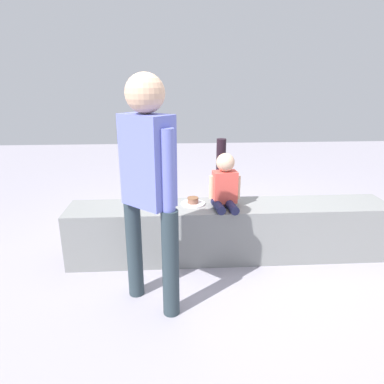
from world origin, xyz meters
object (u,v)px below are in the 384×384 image
Objects in this scene: child_seated at (225,184)px; water_bottle_far_side at (173,203)px; cake_plate at (193,202)px; adult_standing at (148,176)px; cake_box_white at (115,209)px; water_bottle_near_gift at (143,225)px; gift_bag at (221,223)px; party_cup_red at (110,220)px; handbag_black_leather at (331,226)px.

child_seated reaches higher than water_bottle_far_side.
cake_plate is (-0.28, 0.08, -0.19)m from child_seated.
adult_standing is 5.79× the size of cake_box_white.
water_bottle_near_gift is at bearing -56.93° from cake_box_white.
cake_box_white is (-1.18, 1.19, -0.67)m from child_seated.
child_seated is 1.46× the size of gift_bag.
water_bottle_far_side is at bearing 98.72° from cake_plate.
cake_plate is 1.06× the size of water_bottle_far_side.
party_cup_red is at bearing -93.74° from cake_box_white.
water_bottle_near_gift is at bearing 174.98° from handbag_black_leather.
water_bottle_near_gift reaches higher than party_cup_red.
party_cup_red is (-0.74, -0.38, -0.05)m from water_bottle_far_side.
gift_bag is 1.31m from party_cup_red.
gift_bag is (0.32, 0.40, -0.39)m from cake_plate.
child_seated reaches higher than gift_bag.
party_cup_red is (-0.57, 1.53, -0.94)m from adult_standing.
cake_plate is at bearing -128.80° from gift_bag.
cake_box_white is (-0.72, -0.06, -0.04)m from water_bottle_far_side.
adult_standing reaches higher than child_seated.
adult_standing is at bearing -69.38° from party_cup_red.
gift_bag is 1.19m from handbag_black_leather.
handbag_black_leather is (1.24, 0.42, -0.63)m from child_seated.
gift_bag is 1.57× the size of water_bottle_far_side.
cake_plate is 0.68× the size of gift_bag.
cake_plate is at bearing -81.28° from water_bottle_far_side.
adult_standing is 9.09× the size of water_bottle_near_gift.
child_seated is 1.19m from water_bottle_near_gift.
gift_bag is at bearing -30.04° from cake_box_white.
child_seated is at bearing -95.47° from gift_bag.
cake_plate is 1.24× the size of water_bottle_near_gift.
party_cup_red is at bearing 162.62° from gift_bag.
cake_plate is at bearing -50.95° from cake_box_white.
adult_standing is (-0.62, -0.66, 0.27)m from child_seated.
adult_standing is at bearing -95.03° from water_bottle_far_side.
gift_bag is at bearing -17.38° from party_cup_red.
cake_plate reaches higher than water_bottle_near_gift.
cake_box_white is at bearing 86.26° from party_cup_red.
party_cup_red is 0.32m from cake_box_white.
gift_bag is 0.85m from water_bottle_near_gift.
child_seated reaches higher than party_cup_red.
cake_box_white is at bearing -175.30° from water_bottle_far_side.
handbag_black_leather is (1.19, -0.06, -0.05)m from gift_bag.
handbag_black_leather is (2.41, -0.77, 0.04)m from cake_box_white.
handbag_black_leather is (2.03, -0.18, 0.02)m from water_bottle_near_gift.
water_bottle_far_side reaches higher than party_cup_red.
water_bottle_far_side reaches higher than water_bottle_near_gift.
gift_bag is at bearing 59.49° from adult_standing.
child_seated is at bearing -35.98° from party_cup_red.
child_seated reaches higher than cake_plate.
cake_plate reaches higher than water_bottle_far_side.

